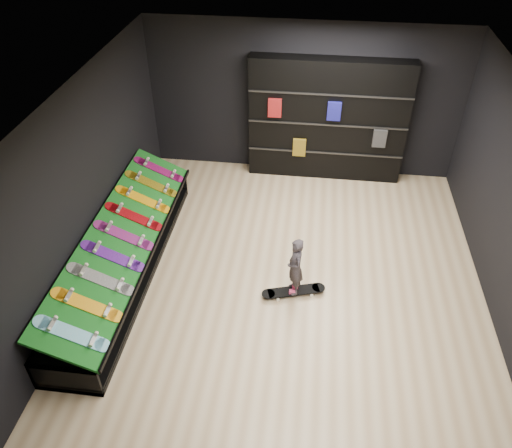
# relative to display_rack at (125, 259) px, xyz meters

# --- Properties ---
(floor) EXTENTS (6.00, 7.00, 0.01)m
(floor) POSITION_rel_display_rack_xyz_m (2.55, 0.00, -0.25)
(floor) COLOR #CFB68C
(floor) RESTS_ON ground
(ceiling) EXTENTS (6.00, 7.00, 0.01)m
(ceiling) POSITION_rel_display_rack_xyz_m (2.55, 0.00, 2.75)
(ceiling) COLOR white
(ceiling) RESTS_ON ground
(wall_back) EXTENTS (6.00, 0.02, 3.00)m
(wall_back) POSITION_rel_display_rack_xyz_m (2.55, 3.50, 1.25)
(wall_back) COLOR black
(wall_back) RESTS_ON ground
(wall_left) EXTENTS (0.02, 7.00, 3.00)m
(wall_left) POSITION_rel_display_rack_xyz_m (-0.45, 0.00, 1.25)
(wall_left) COLOR black
(wall_left) RESTS_ON ground
(display_rack) EXTENTS (0.90, 4.50, 0.50)m
(display_rack) POSITION_rel_display_rack_xyz_m (0.00, 0.00, 0.00)
(display_rack) COLOR black
(display_rack) RESTS_ON ground
(turf_ramp) EXTENTS (0.92, 4.50, 0.46)m
(turf_ramp) POSITION_rel_display_rack_xyz_m (0.05, 0.00, 0.46)
(turf_ramp) COLOR #0D5212
(turf_ramp) RESTS_ON display_rack
(back_shelving) EXTENTS (3.00, 0.35, 2.40)m
(back_shelving) POSITION_rel_display_rack_xyz_m (3.03, 3.32, 0.95)
(back_shelving) COLOR black
(back_shelving) RESTS_ON ground
(floor_skateboard) EXTENTS (1.00, 0.50, 0.09)m
(floor_skateboard) POSITION_rel_display_rack_xyz_m (2.67, -0.19, -0.21)
(floor_skateboard) COLOR black
(floor_skateboard) RESTS_ON ground
(child) EXTENTS (0.22, 0.26, 0.58)m
(child) POSITION_rel_display_rack_xyz_m (2.67, -0.19, 0.13)
(child) COLOR black
(child) RESTS_ON floor_skateboard
(display_board_0) EXTENTS (0.93, 0.22, 0.50)m
(display_board_0) POSITION_rel_display_rack_xyz_m (0.06, -1.90, 0.49)
(display_board_0) COLOR #0CB2E5
(display_board_0) RESTS_ON turf_ramp
(display_board_1) EXTENTS (0.93, 0.22, 0.50)m
(display_board_1) POSITION_rel_display_rack_xyz_m (0.06, -1.42, 0.49)
(display_board_1) COLOR orange
(display_board_1) RESTS_ON turf_ramp
(display_board_2) EXTENTS (0.93, 0.22, 0.50)m
(display_board_2) POSITION_rel_display_rack_xyz_m (0.06, -0.95, 0.49)
(display_board_2) COLOR black
(display_board_2) RESTS_ON turf_ramp
(display_board_3) EXTENTS (0.93, 0.22, 0.50)m
(display_board_3) POSITION_rel_display_rack_xyz_m (0.06, -0.48, 0.49)
(display_board_3) COLOR purple
(display_board_3) RESTS_ON turf_ramp
(display_board_4) EXTENTS (0.93, 0.22, 0.50)m
(display_board_4) POSITION_rel_display_rack_xyz_m (0.06, 0.00, 0.49)
(display_board_4) COLOR #2626BF
(display_board_4) RESTS_ON turf_ramp
(display_board_5) EXTENTS (0.93, 0.22, 0.50)m
(display_board_5) POSITION_rel_display_rack_xyz_m (0.06, 0.48, 0.49)
(display_board_5) COLOR red
(display_board_5) RESTS_ON turf_ramp
(display_board_6) EXTENTS (0.93, 0.22, 0.50)m
(display_board_6) POSITION_rel_display_rack_xyz_m (0.06, 0.95, 0.49)
(display_board_6) COLOR yellow
(display_board_6) RESTS_ON turf_ramp
(display_board_7) EXTENTS (0.93, 0.22, 0.50)m
(display_board_7) POSITION_rel_display_rack_xyz_m (0.06, 1.42, 0.49)
(display_board_7) COLOR yellow
(display_board_7) RESTS_ON turf_ramp
(display_board_8) EXTENTS (0.93, 0.22, 0.50)m
(display_board_8) POSITION_rel_display_rack_xyz_m (0.06, 1.90, 0.49)
(display_board_8) COLOR #E5198C
(display_board_8) RESTS_ON turf_ramp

